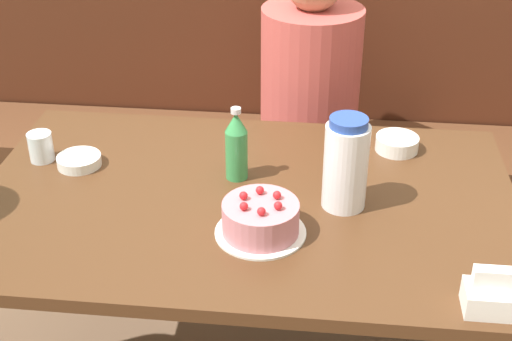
{
  "coord_description": "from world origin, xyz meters",
  "views": [
    {
      "loc": [
        0.2,
        -1.54,
        1.72
      ],
      "look_at": [
        0.02,
        0.05,
        0.78
      ],
      "focal_mm": 50.0,
      "sensor_mm": 36.0,
      "label": 1
    }
  ],
  "objects_px": {
    "bowl_rice_small": "(397,144)",
    "person_pale_blue_shirt": "(308,131)",
    "water_pitcher": "(346,164)",
    "soju_bottle": "(236,145)",
    "glass_water_tall": "(41,147)",
    "napkin_holder": "(492,295)",
    "bowl_soup_white": "(79,161)",
    "birthday_cake": "(261,219)",
    "bench_seat": "(272,190)"
  },
  "relations": [
    {
      "from": "bowl_rice_small",
      "to": "person_pale_blue_shirt",
      "type": "bearing_deg",
      "value": 123.21
    },
    {
      "from": "water_pitcher",
      "to": "bowl_rice_small",
      "type": "xyz_separation_m",
      "value": [
        0.15,
        0.31,
        -0.1
      ]
    },
    {
      "from": "soju_bottle",
      "to": "glass_water_tall",
      "type": "relative_size",
      "value": 2.48
    },
    {
      "from": "napkin_holder",
      "to": "bowl_soup_white",
      "type": "distance_m",
      "value": 1.14
    },
    {
      "from": "glass_water_tall",
      "to": "napkin_holder",
      "type": "bearing_deg",
      "value": -23.87
    },
    {
      "from": "bowl_soup_white",
      "to": "glass_water_tall",
      "type": "bearing_deg",
      "value": 170.27
    },
    {
      "from": "person_pale_blue_shirt",
      "to": "soju_bottle",
      "type": "bearing_deg",
      "value": -15.65
    },
    {
      "from": "bowl_soup_white",
      "to": "person_pale_blue_shirt",
      "type": "height_order",
      "value": "person_pale_blue_shirt"
    },
    {
      "from": "water_pitcher",
      "to": "glass_water_tall",
      "type": "distance_m",
      "value": 0.86
    },
    {
      "from": "water_pitcher",
      "to": "napkin_holder",
      "type": "relative_size",
      "value": 2.21
    },
    {
      "from": "water_pitcher",
      "to": "person_pale_blue_shirt",
      "type": "distance_m",
      "value": 0.77
    },
    {
      "from": "birthday_cake",
      "to": "bowl_rice_small",
      "type": "relative_size",
      "value": 1.78
    },
    {
      "from": "water_pitcher",
      "to": "bowl_soup_white",
      "type": "bearing_deg",
      "value": 170.61
    },
    {
      "from": "napkin_holder",
      "to": "glass_water_tall",
      "type": "xyz_separation_m",
      "value": [
        -1.14,
        0.5,
        0.0
      ]
    },
    {
      "from": "bench_seat",
      "to": "bowl_rice_small",
      "type": "distance_m",
      "value": 0.85
    },
    {
      "from": "napkin_holder",
      "to": "bowl_rice_small",
      "type": "bearing_deg",
      "value": 102.44
    },
    {
      "from": "soju_bottle",
      "to": "person_pale_blue_shirt",
      "type": "relative_size",
      "value": 0.17
    },
    {
      "from": "soju_bottle",
      "to": "bowl_rice_small",
      "type": "relative_size",
      "value": 1.67
    },
    {
      "from": "birthday_cake",
      "to": "water_pitcher",
      "type": "height_order",
      "value": "water_pitcher"
    },
    {
      "from": "water_pitcher",
      "to": "bench_seat",
      "type": "bearing_deg",
      "value": 106.61
    },
    {
      "from": "birthday_cake",
      "to": "napkin_holder",
      "type": "height_order",
      "value": "napkin_holder"
    },
    {
      "from": "birthday_cake",
      "to": "soju_bottle",
      "type": "distance_m",
      "value": 0.28
    },
    {
      "from": "soju_bottle",
      "to": "bowl_rice_small",
      "type": "bearing_deg",
      "value": 24.6
    },
    {
      "from": "birthday_cake",
      "to": "bowl_soup_white",
      "type": "distance_m",
      "value": 0.6
    },
    {
      "from": "birthday_cake",
      "to": "bowl_soup_white",
      "type": "relative_size",
      "value": 1.8
    },
    {
      "from": "napkin_holder",
      "to": "person_pale_blue_shirt",
      "type": "bearing_deg",
      "value": 111.04
    },
    {
      "from": "birthday_cake",
      "to": "soju_bottle",
      "type": "height_order",
      "value": "soju_bottle"
    },
    {
      "from": "glass_water_tall",
      "to": "person_pale_blue_shirt",
      "type": "xyz_separation_m",
      "value": [
        0.73,
        0.57,
        -0.2
      ]
    },
    {
      "from": "soju_bottle",
      "to": "person_pale_blue_shirt",
      "type": "height_order",
      "value": "person_pale_blue_shirt"
    },
    {
      "from": "bench_seat",
      "to": "person_pale_blue_shirt",
      "type": "distance_m",
      "value": 0.38
    },
    {
      "from": "water_pitcher",
      "to": "soju_bottle",
      "type": "xyz_separation_m",
      "value": [
        -0.29,
        0.11,
        -0.02
      ]
    },
    {
      "from": "bowl_rice_small",
      "to": "person_pale_blue_shirt",
      "type": "height_order",
      "value": "person_pale_blue_shirt"
    },
    {
      "from": "bowl_soup_white",
      "to": "birthday_cake",
      "type": "bearing_deg",
      "value": -26.72
    },
    {
      "from": "bench_seat",
      "to": "birthday_cake",
      "type": "height_order",
      "value": "birthday_cake"
    },
    {
      "from": "water_pitcher",
      "to": "bowl_soup_white",
      "type": "distance_m",
      "value": 0.74
    },
    {
      "from": "bench_seat",
      "to": "glass_water_tall",
      "type": "height_order",
      "value": "glass_water_tall"
    },
    {
      "from": "birthday_cake",
      "to": "soju_bottle",
      "type": "relative_size",
      "value": 1.06
    },
    {
      "from": "bowl_rice_small",
      "to": "person_pale_blue_shirt",
      "type": "distance_m",
      "value": 0.52
    },
    {
      "from": "birthday_cake",
      "to": "napkin_holder",
      "type": "relative_size",
      "value": 1.99
    },
    {
      "from": "birthday_cake",
      "to": "glass_water_tall",
      "type": "bearing_deg",
      "value": 156.0
    },
    {
      "from": "bench_seat",
      "to": "napkin_holder",
      "type": "relative_size",
      "value": 21.33
    },
    {
      "from": "birthday_cake",
      "to": "bowl_rice_small",
      "type": "xyz_separation_m",
      "value": [
        0.35,
        0.45,
        -0.02
      ]
    },
    {
      "from": "soju_bottle",
      "to": "person_pale_blue_shirt",
      "type": "distance_m",
      "value": 0.68
    },
    {
      "from": "bench_seat",
      "to": "bowl_soup_white",
      "type": "relative_size",
      "value": 19.31
    },
    {
      "from": "bowl_soup_white",
      "to": "person_pale_blue_shirt",
      "type": "xyz_separation_m",
      "value": [
        0.61,
        0.59,
        -0.18
      ]
    },
    {
      "from": "soju_bottle",
      "to": "bowl_soup_white",
      "type": "xyz_separation_m",
      "value": [
        -0.44,
        0.01,
        -0.08
      ]
    },
    {
      "from": "birthday_cake",
      "to": "soju_bottle",
      "type": "xyz_separation_m",
      "value": [
        -0.09,
        0.25,
        0.06
      ]
    },
    {
      "from": "soju_bottle",
      "to": "napkin_holder",
      "type": "bearing_deg",
      "value": -38.81
    },
    {
      "from": "bench_seat",
      "to": "birthday_cake",
      "type": "distance_m",
      "value": 1.13
    },
    {
      "from": "birthday_cake",
      "to": "person_pale_blue_shirt",
      "type": "xyz_separation_m",
      "value": [
        0.08,
        0.86,
        -0.2
      ]
    }
  ]
}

